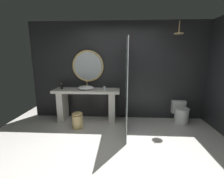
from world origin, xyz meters
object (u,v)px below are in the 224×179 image
Objects in this scene: tumbler_cup at (104,88)px; vessel_sink at (86,88)px; toilet at (181,113)px; waste_bin at (77,120)px; soap_dispenser at (62,86)px; rain_shower_head at (179,33)px; round_wall_mirror at (88,66)px.

vessel_sink is at bearing 179.01° from tumbler_cup.
toilet is 2.64m from waste_bin.
rain_shower_head reaches higher than soap_dispenser.
toilet reaches higher than waste_bin.
round_wall_mirror is (-0.47, 0.29, 0.54)m from tumbler_cup.
vessel_sink is 0.61m from round_wall_mirror.
vessel_sink is at bearing -92.77° from round_wall_mirror.
round_wall_mirror is (0.01, 0.28, 0.54)m from vessel_sink.
toilet is at bearing 13.21° from rain_shower_head.
toilet is at bearing 1.57° from tumbler_cup.
soap_dispenser is 0.28× the size of toilet.
rain_shower_head is (2.23, -0.01, 1.33)m from vessel_sink.
tumbler_cup is 0.61× the size of soap_dispenser.
vessel_sink is 2.60m from rain_shower_head.
toilet is (2.45, -0.24, -1.20)m from round_wall_mirror.
tumbler_cup is 1.02m from waste_bin.
toilet is at bearing 1.07° from vessel_sink.
round_wall_mirror is at bearing 174.48° from toilet.
vessel_sink is 0.48m from tumbler_cup.
waste_bin is at bearing -169.91° from rain_shower_head.
toilet is (2.47, 0.05, -0.66)m from vessel_sink.
round_wall_mirror is at bearing 18.79° from soap_dispenser.
tumbler_cup is at bearing -178.43° from toilet.
waste_bin is (-0.14, -0.71, -1.24)m from round_wall_mirror.
rain_shower_head is at bearing -0.23° from vessel_sink.
vessel_sink is at bearing -178.93° from toilet.
tumbler_cup is 0.11× the size of round_wall_mirror.
waste_bin is at bearing -101.46° from round_wall_mirror.
vessel_sink is 2.56m from toilet.
waste_bin is at bearing -169.62° from toilet.
round_wall_mirror is 1.44m from waste_bin.
rain_shower_head reaches higher than toilet.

